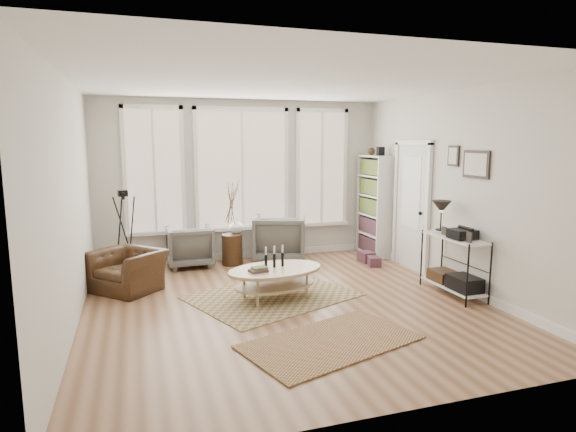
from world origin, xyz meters
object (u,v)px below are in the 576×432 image
object	(u,v)px
bookcase	(374,205)
armchair_right	(280,238)
armchair_left	(190,246)
side_table	(232,224)
low_shelf	(454,259)
coffee_table	(275,275)
accent_chair	(128,271)

from	to	relation	value
bookcase	armchair_right	world-z (taller)	bookcase
armchair_left	armchair_right	distance (m)	1.61
bookcase	side_table	world-z (taller)	bookcase
low_shelf	armchair_left	distance (m)	4.36
bookcase	coffee_table	bearing A→B (deg)	-142.43
low_shelf	side_table	distance (m)	3.73
low_shelf	accent_chair	world-z (taller)	low_shelf
coffee_table	accent_chair	size ratio (longest dim) A/B	1.64
bookcase	armchair_left	bearing A→B (deg)	176.65
side_table	accent_chair	size ratio (longest dim) A/B	1.66
low_shelf	side_table	size ratio (longest dim) A/B	0.86
coffee_table	armchair_right	distance (m)	2.16
low_shelf	armchair_right	xyz separation A→B (m)	(-1.79, 2.62, -0.09)
side_table	accent_chair	xyz separation A→B (m)	(-1.74, -1.01, -0.44)
bookcase	accent_chair	bearing A→B (deg)	-168.21
low_shelf	accent_chair	xyz separation A→B (m)	(-4.41, 1.59, -0.21)
side_table	armchair_left	bearing A→B (deg)	169.88
armchair_right	side_table	world-z (taller)	side_table
armchair_right	coffee_table	bearing A→B (deg)	91.68
coffee_table	side_table	xyz separation A→B (m)	(-0.20, 2.02, 0.40)
bookcase	low_shelf	world-z (taller)	bookcase
accent_chair	coffee_table	bearing A→B (deg)	17.78
bookcase	accent_chair	distance (m)	4.61
armchair_right	bookcase	bearing A→B (deg)	-162.98
bookcase	armchair_right	bearing A→B (deg)	176.83
armchair_right	armchair_left	bearing A→B (deg)	16.64
coffee_table	accent_chair	world-z (taller)	coffee_table
armchair_left	accent_chair	size ratio (longest dim) A/B	0.85
low_shelf	coffee_table	xyz separation A→B (m)	(-2.47, 0.58, -0.18)
armchair_right	side_table	distance (m)	0.94
coffee_table	armchair_left	world-z (taller)	armchair_left
armchair_right	accent_chair	bearing A→B (deg)	41.69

